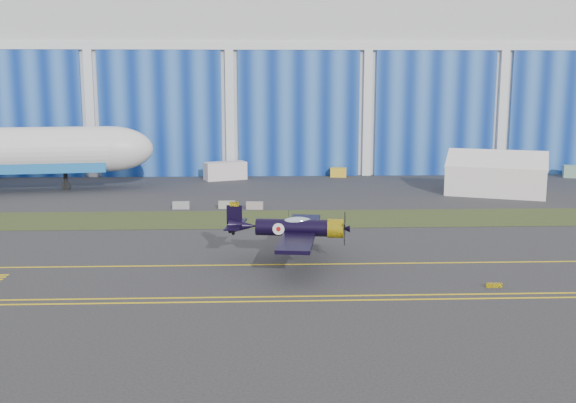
{
  "coord_description": "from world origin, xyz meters",
  "views": [
    {
      "loc": [
        4.88,
        -59.09,
        14.89
      ],
      "look_at": [
        7.45,
        4.36,
        3.67
      ],
      "focal_mm": 42.0,
      "sensor_mm": 36.0,
      "label": 1
    }
  ],
  "objects_px": {
    "tent": "(497,172)",
    "tug": "(338,172)",
    "warbird": "(292,227)",
    "shipping_container": "(225,171)"
  },
  "relations": [
    {
      "from": "warbird",
      "to": "tent",
      "type": "bearing_deg",
      "value": 58.07
    },
    {
      "from": "tent",
      "to": "shipping_container",
      "type": "distance_m",
      "value": 40.42
    },
    {
      "from": "warbird",
      "to": "tent",
      "type": "relative_size",
      "value": 0.98
    },
    {
      "from": "tug",
      "to": "tent",
      "type": "bearing_deg",
      "value": -33.09
    },
    {
      "from": "tug",
      "to": "shipping_container",
      "type": "bearing_deg",
      "value": -164.62
    },
    {
      "from": "shipping_container",
      "to": "tug",
      "type": "xyz_separation_m",
      "value": [
        17.98,
        2.36,
        -0.65
      ]
    },
    {
      "from": "warbird",
      "to": "shipping_container",
      "type": "bearing_deg",
      "value": 107.41
    },
    {
      "from": "warbird",
      "to": "tug",
      "type": "height_order",
      "value": "warbird"
    },
    {
      "from": "tent",
      "to": "tug",
      "type": "relative_size",
      "value": 6.16
    },
    {
      "from": "warbird",
      "to": "tent",
      "type": "distance_m",
      "value": 45.8
    }
  ]
}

